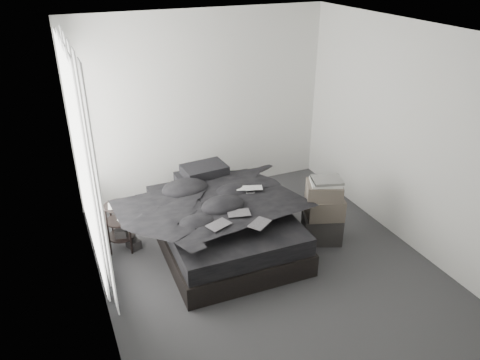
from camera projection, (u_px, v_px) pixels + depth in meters
name	position (u px, v px, depth m)	size (l,w,h in m)	color
floor	(268.00, 267.00, 5.37)	(3.60, 4.20, 0.01)	#343437
ceiling	(275.00, 33.00, 4.20)	(3.60, 4.20, 0.01)	white
wall_back	(203.00, 106.00, 6.51)	(3.60, 0.01, 2.60)	silver
wall_front	(415.00, 288.00, 3.07)	(3.60, 0.01, 2.60)	silver
wall_left	(90.00, 198.00, 4.15)	(0.01, 4.20, 2.60)	silver
wall_right	(409.00, 139.00, 5.43)	(0.01, 4.20, 2.60)	silver
window_left	(80.00, 155.00, 4.87)	(0.02, 2.00, 2.30)	white
curtain_left	(86.00, 161.00, 4.92)	(0.06, 2.12, 2.48)	white
bed	(223.00, 235.00, 5.73)	(1.50, 1.98, 0.27)	black
mattress	(223.00, 218.00, 5.62)	(1.44, 1.92, 0.21)	black
duvet	(224.00, 204.00, 5.48)	(1.46, 1.69, 0.23)	black
pillow_lower	(199.00, 179.00, 6.16)	(0.60, 0.40, 0.13)	black
pillow_upper	(204.00, 170.00, 6.11)	(0.56, 0.38, 0.13)	black
laptop	(250.00, 185.00, 5.63)	(0.32, 0.20, 0.03)	silver
comic_a	(219.00, 219.00, 4.95)	(0.25, 0.16, 0.01)	black
comic_b	(239.00, 207.00, 5.16)	(0.25, 0.16, 0.01)	black
comic_c	(260.00, 217.00, 4.96)	(0.25, 0.16, 0.01)	black
side_stand	(121.00, 227.00, 5.57)	(0.32, 0.32, 0.60)	black
papers	(118.00, 205.00, 5.43)	(0.23, 0.17, 0.01)	white
floor_books	(134.00, 243.00, 5.69)	(0.12, 0.17, 0.12)	black
box_lower	(322.00, 228.00, 5.80)	(0.46, 0.36, 0.34)	black
box_mid	(325.00, 207.00, 5.66)	(0.43, 0.34, 0.26)	#544B42
box_upper	(324.00, 190.00, 5.57)	(0.41, 0.33, 0.18)	#544B42
art_book_white	(326.00, 182.00, 5.52)	(0.35, 0.28, 0.04)	silver
art_book_snake	(327.00, 180.00, 5.49)	(0.34, 0.27, 0.03)	silver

